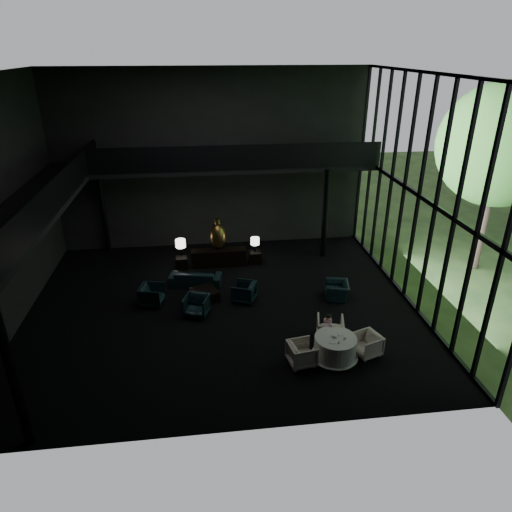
{
  "coord_description": "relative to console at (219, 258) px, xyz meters",
  "views": [
    {
      "loc": [
        -0.57,
        -14.47,
        8.75
      ],
      "look_at": [
        1.29,
        0.5,
        1.77
      ],
      "focal_mm": 32.0,
      "sensor_mm": 36.0,
      "label": 1
    }
  ],
  "objects": [
    {
      "name": "tree_near",
      "position": [
        10.97,
        -1.52,
        4.86
      ],
      "size": [
        4.8,
        4.8,
        7.65
      ],
      "color": "#382D23",
      "rests_on": "garden_ground"
    },
    {
      "name": "console",
      "position": [
        0.0,
        0.0,
        0.0
      ],
      "size": [
        2.35,
        0.53,
        0.75
      ],
      "primitive_type": "cube",
      "color": "black",
      "rests_on": "floor"
    },
    {
      "name": "column_nw",
      "position": [
        -5.03,
        2.18,
        1.63
      ],
      "size": [
        0.24,
        0.24,
        4.0
      ],
      "primitive_type": "cylinder",
      "color": "black",
      "rests_on": "floor"
    },
    {
      "name": "table_lamp_left",
      "position": [
        -1.6,
        0.18,
        0.65
      ],
      "size": [
        0.43,
        0.43,
        0.72
      ],
      "color": "black",
      "rests_on": "side_table_left"
    },
    {
      "name": "mezzanine_back",
      "position": [
        0.97,
        1.48,
        3.63
      ],
      "size": [
        12.0,
        2.0,
        0.25
      ],
      "primitive_type": "cube",
      "color": "black",
      "rests_on": "wall_back"
    },
    {
      "name": "plate_a",
      "position": [
        3.03,
        -7.15,
        0.38
      ],
      "size": [
        0.24,
        0.24,
        0.01
      ],
      "primitive_type": "cylinder",
      "rotation": [
        0.0,
        0.0,
        0.01
      ],
      "color": "white",
      "rests_on": "dining_table"
    },
    {
      "name": "coffee_cup",
      "position": [
        3.45,
        -7.04,
        0.42
      ],
      "size": [
        0.1,
        0.1,
        0.07
      ],
      "primitive_type": "cylinder",
      "rotation": [
        0.0,
        0.0,
        0.17
      ],
      "color": "white",
      "rests_on": "saucer"
    },
    {
      "name": "child",
      "position": [
        3.19,
        -6.07,
        0.36
      ],
      "size": [
        0.27,
        0.27,
        0.57
      ],
      "rotation": [
        0.0,
        0.0,
        3.14
      ],
      "color": "#CC92A7",
      "rests_on": "dining_chair_north"
    },
    {
      "name": "side_table_right",
      "position": [
        1.6,
        0.04,
        -0.1
      ],
      "size": [
        0.49,
        0.49,
        0.54
      ],
      "primitive_type": "cube",
      "color": "black",
      "rests_on": "floor"
    },
    {
      "name": "lounge_armchair_south",
      "position": [
        -0.98,
        -3.95,
        0.07
      ],
      "size": [
        1.08,
        1.05,
        0.89
      ],
      "primitive_type": "imported",
      "rotation": [
        0.0,
        0.0,
        -0.32
      ],
      "color": "black",
      "rests_on": "floor"
    },
    {
      "name": "curtain_wall",
      "position": [
        6.92,
        -3.52,
        3.63
      ],
      "size": [
        0.2,
        12.0,
        8.0
      ],
      "primitive_type": null,
      "color": "black",
      "rests_on": "ground"
    },
    {
      "name": "dining_chair_north",
      "position": [
        3.31,
        -5.96,
        0.1
      ],
      "size": [
        1.1,
        1.06,
        0.96
      ],
      "primitive_type": "imported",
      "rotation": [
        0.0,
        0.0,
        2.91
      ],
      "color": "beige",
      "rests_on": "floor"
    },
    {
      "name": "column_ne",
      "position": [
        4.77,
        0.48,
        1.63
      ],
      "size": [
        0.24,
        0.24,
        4.0
      ],
      "primitive_type": "cylinder",
      "color": "black",
      "rests_on": "floor"
    },
    {
      "name": "lounge_armchair_west",
      "position": [
        -2.6,
        -2.99,
        0.09
      ],
      "size": [
        1.01,
        1.05,
        0.92
      ],
      "primitive_type": "imported",
      "rotation": [
        0.0,
        0.0,
        1.36
      ],
      "color": "black",
      "rests_on": "floor"
    },
    {
      "name": "mezzanine_left",
      "position": [
        -6.03,
        -3.52,
        3.63
      ],
      "size": [
        2.0,
        12.0,
        0.25
      ],
      "primitive_type": "cube",
      "color": "black",
      "rests_on": "wall_left"
    },
    {
      "name": "cereal_bowl",
      "position": [
        3.16,
        -6.92,
        0.42
      ],
      "size": [
        0.17,
        0.17,
        0.09
      ],
      "primitive_type": "ellipsoid",
      "color": "white",
      "rests_on": "dining_table"
    },
    {
      "name": "plate_b",
      "position": [
        3.38,
        -6.78,
        0.38
      ],
      "size": [
        0.28,
        0.28,
        0.02
      ],
      "primitive_type": "cylinder",
      "rotation": [
        0.0,
        0.0,
        0.24
      ],
      "color": "white",
      "rests_on": "dining_table"
    },
    {
      "name": "side_table_left",
      "position": [
        -1.6,
        -0.06,
        -0.12
      ],
      "size": [
        0.46,
        0.46,
        0.5
      ],
      "primitive_type": "cube",
      "color": "black",
      "rests_on": "floor"
    },
    {
      "name": "floor",
      "position": [
        -0.03,
        -3.52,
        -0.37
      ],
      "size": [
        14.0,
        12.0,
        0.02
      ],
      "primitive_type": "cube",
      "color": "black",
      "rests_on": "ground"
    },
    {
      "name": "bronze_urn",
      "position": [
        -0.0,
        0.2,
        0.95
      ],
      "size": [
        0.72,
        0.72,
        1.34
      ],
      "color": "#A26326",
      "rests_on": "console"
    },
    {
      "name": "cream_pot",
      "position": [
        3.19,
        -7.25,
        0.41
      ],
      "size": [
        0.08,
        0.08,
        0.07
      ],
      "primitive_type": "cylinder",
      "rotation": [
        0.0,
        0.0,
        0.26
      ],
      "color": "#99999E",
      "rests_on": "dining_table"
    },
    {
      "name": "table_lamp_right",
      "position": [
        1.6,
        0.1,
        0.62
      ],
      "size": [
        0.38,
        0.38,
        0.64
      ],
      "color": "black",
      "rests_on": "side_table_right"
    },
    {
      "name": "sofa",
      "position": [
        -1.01,
        -1.62,
        0.02
      ],
      "size": [
        2.1,
        0.95,
        0.79
      ],
      "primitive_type": "imported",
      "rotation": [
        0.0,
        0.0,
        2.96
      ],
      "color": "black",
      "rests_on": "floor"
    },
    {
      "name": "wall_back",
      "position": [
        -0.03,
        2.48,
        3.63
      ],
      "size": [
        14.0,
        0.04,
        8.0
      ],
      "primitive_type": "cube",
      "color": "black",
      "rests_on": "ground"
    },
    {
      "name": "dining_chair_west",
      "position": [
        2.14,
        -7.09,
        0.04
      ],
      "size": [
        0.87,
        0.91,
        0.82
      ],
      "primitive_type": "imported",
      "rotation": [
        0.0,
        0.0,
        1.73
      ],
      "color": "beige",
      "rests_on": "floor"
    },
    {
      "name": "wall_front",
      "position": [
        -0.03,
        -9.52,
        3.63
      ],
      "size": [
        14.0,
        0.04,
        8.0
      ],
      "primitive_type": "cube",
      "color": "black",
      "rests_on": "ground"
    },
    {
      "name": "dining_chair_east",
      "position": [
        4.22,
        -6.88,
        0.02
      ],
      "size": [
        0.93,
        0.95,
        0.78
      ],
      "primitive_type": "imported",
      "rotation": [
        0.0,
        0.0,
        -1.22
      ],
      "color": "beige",
      "rests_on": "floor"
    },
    {
      "name": "saucer",
      "position": [
        3.42,
        -7.07,
        0.38
      ],
      "size": [
        0.18,
        0.18,
        0.01
      ],
      "primitive_type": "cylinder",
      "rotation": [
        0.0,
        0.0,
        0.4
      ],
      "color": "white",
      "rests_on": "dining_table"
    },
    {
      "name": "coffee_table",
      "position": [
        -0.71,
        -2.92,
        -0.17
      ],
      "size": [
        1.21,
        1.21,
        0.42
      ],
      "primitive_type": "cube",
      "rotation": [
        0.0,
        0.0,
        0.37
      ],
      "color": "black",
      "rests_on": "floor"
    },
    {
      "name": "railing_left",
      "position": [
        -5.03,
        -3.52,
        4.23
      ],
      "size": [
        0.06,
        12.0,
        1.0
      ],
      "primitive_type": "cube",
      "color": "black",
      "rests_on": "mezzanine_left"
    },
    {
      "name": "dining_table",
      "position": [
        3.2,
        -6.95,
        -0.05
      ],
      "size": [
        1.45,
        1.45,
        0.75
      ],
      "color": "white",
      "rests_on": "floor"
    },
    {
      "name": "column_sw",
      "position": [
        -5.03,
        -9.22,
        1.63
      ],
      "size": [
        0.24,
        0.24,
        4.0
      ],
      "primitive_type": "cylinder",
      "color": "black",
      "rests_on": "floor"
    },
    {
      "name": "railing_back",
      "position": [
        0.97,
        0.48,
        4.23
      ],
      "size": [
        12.0,
        0.06,
        1.0
      ],
      "primitive_type": "cube",
      "color": "black",
      "rests_on": "mezzanine_back"
    },
    {
      "name": "window_armchair",
      "position": [
        4.31,
        -3.37,
        0.0
      ],
      "size": [
        0.71,
        0.95,
        0.75
      ],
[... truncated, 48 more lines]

